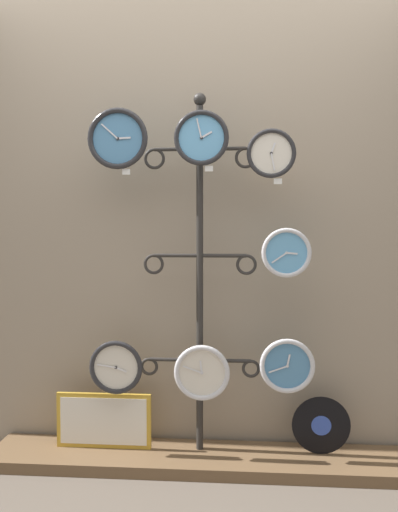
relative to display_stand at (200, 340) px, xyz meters
name	(u,v)px	position (x,y,z in m)	size (l,w,h in m)	color
ground_plane	(193,501)	(0.00, -0.41, -0.64)	(12.00, 12.00, 0.00)	brown
shop_wall	(202,198)	(0.00, 0.16, 0.76)	(4.40, 0.04, 2.80)	gray
low_shelf	(199,459)	(0.00, -0.06, -0.61)	(2.20, 0.36, 0.06)	brown
display_stand	(200,340)	(0.00, 0.00, 0.00)	(0.63, 0.38, 1.93)	#282623
clock_top_left	(118,139)	(-0.41, -0.10, 1.04)	(0.31, 0.04, 0.31)	#4C84B2
clock_top_center	(201,138)	(0.02, -0.11, 1.03)	(0.27, 0.04, 0.27)	#60A8DB
clock_top_right	(271,154)	(0.36, -0.09, 0.96)	(0.24, 0.04, 0.24)	silver
clock_middle_right	(286,253)	(0.44, -0.08, 0.46)	(0.25, 0.04, 0.25)	#60A8DB
clock_bottom_left	(116,367)	(-0.43, -0.09, -0.13)	(0.28, 0.04, 0.28)	silver
clock_bottom_center	(202,372)	(0.02, -0.10, -0.14)	(0.28, 0.04, 0.28)	silver
clock_bottom_right	(287,366)	(0.45, -0.09, -0.10)	(0.28, 0.04, 0.28)	#4C84B2
vinyl_record	(321,425)	(0.63, -0.01, -0.43)	(0.30, 0.01, 0.30)	black
picture_frame	(104,421)	(-0.51, -0.03, -0.43)	(0.51, 0.02, 0.29)	gold
price_tag_upper	(126,172)	(-0.36, -0.10, 0.87)	(0.04, 0.00, 0.03)	white
price_tag_mid	(209,169)	(0.05, -0.11, 0.88)	(0.04, 0.00, 0.03)	white
price_tag_lower	(278,181)	(0.39, -0.09, 0.82)	(0.04, 0.00, 0.03)	white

